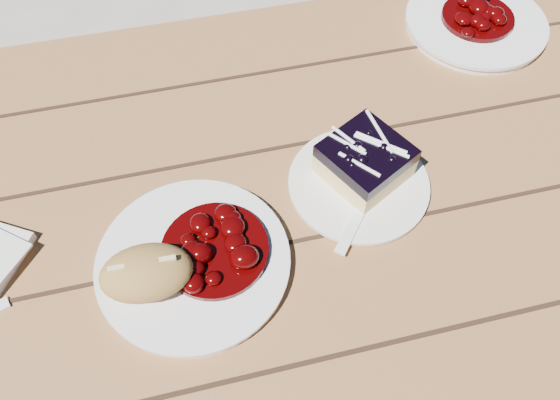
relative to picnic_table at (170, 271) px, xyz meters
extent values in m
plane|color=#A7A297|center=(0.00, 0.00, -0.59)|extent=(60.00, 60.00, 0.00)
cube|color=brown|center=(0.00, 0.00, 0.14)|extent=(2.00, 0.80, 0.05)
cube|color=brown|center=(0.88, 0.32, -0.24)|extent=(0.07, 0.07, 0.70)
cube|color=brown|center=(0.00, 0.65, -0.15)|extent=(1.80, 0.25, 0.04)
cube|color=brown|center=(0.80, 0.65, -0.38)|extent=(0.06, 0.06, 0.42)
cylinder|color=white|center=(0.05, -0.08, 0.17)|extent=(0.24, 0.24, 0.02)
ellipsoid|color=#AB8041|center=(-0.01, -0.10, 0.21)|extent=(0.11, 0.08, 0.06)
cylinder|color=white|center=(0.29, -0.01, 0.17)|extent=(0.19, 0.19, 0.01)
cube|color=#F9D787|center=(0.30, 0.00, 0.19)|extent=(0.14, 0.14, 0.03)
cube|color=black|center=(0.30, 0.00, 0.22)|extent=(0.14, 0.14, 0.02)
cylinder|color=white|center=(0.60, 0.27, 0.17)|extent=(0.24, 0.24, 0.02)
camera|label=1|loc=(0.08, -0.42, 0.80)|focal=35.00mm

